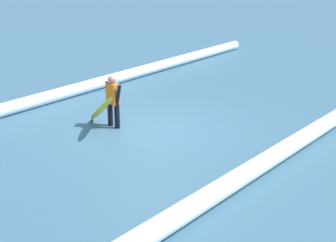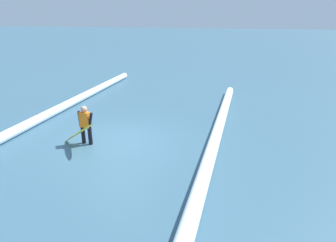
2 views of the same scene
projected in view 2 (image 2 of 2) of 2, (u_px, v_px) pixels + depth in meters
name	position (u px, v px, depth m)	size (l,w,h in m)	color
ground_plane	(116.00, 141.00, 10.23)	(199.35, 199.35, 0.00)	#3A6076
surfer	(85.00, 123.00, 9.76)	(0.22, 0.59, 1.38)	black
surfboard	(79.00, 133.00, 9.48)	(0.98, 1.78, 1.17)	yellow
wave_crest_foreground	(15.00, 131.00, 10.59)	(0.38, 0.38, 21.79)	white
wave_crest_midground	(209.00, 159.00, 8.53)	(0.39, 0.39, 17.30)	white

